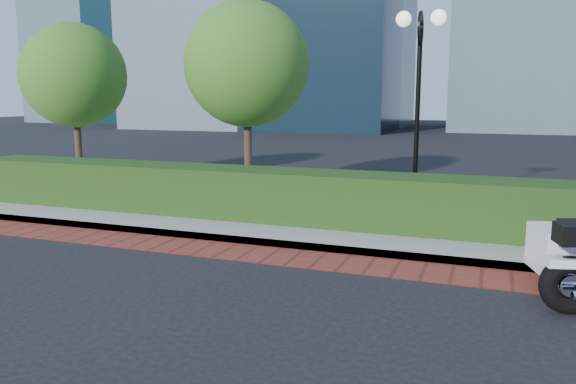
% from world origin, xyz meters
% --- Properties ---
extents(ground, '(120.00, 120.00, 0.00)m').
position_xyz_m(ground, '(0.00, 0.00, 0.00)').
color(ground, black).
rests_on(ground, ground).
extents(brick_strip, '(60.00, 1.00, 0.01)m').
position_xyz_m(brick_strip, '(0.00, 1.50, 0.01)').
color(brick_strip, maroon).
rests_on(brick_strip, ground).
extents(sidewalk, '(60.00, 8.00, 0.15)m').
position_xyz_m(sidewalk, '(0.00, 6.00, 0.07)').
color(sidewalk, gray).
rests_on(sidewalk, ground).
extents(hedge_main, '(18.00, 1.20, 1.00)m').
position_xyz_m(hedge_main, '(0.00, 3.60, 0.65)').
color(hedge_main, black).
rests_on(hedge_main, sidewalk).
extents(lamppost, '(1.02, 0.70, 4.21)m').
position_xyz_m(lamppost, '(1.00, 5.20, 2.96)').
color(lamppost, black).
rests_on(lamppost, sidewalk).
extents(tree_a, '(3.00, 3.00, 4.58)m').
position_xyz_m(tree_a, '(-9.00, 6.50, 3.22)').
color(tree_a, '#332319').
rests_on(tree_a, sidewalk).
extents(tree_b, '(3.20, 3.20, 4.89)m').
position_xyz_m(tree_b, '(-3.50, 6.50, 3.43)').
color(tree_b, '#332319').
rests_on(tree_b, sidewalk).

